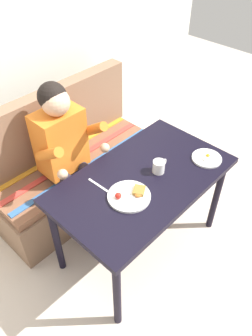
{
  "coord_description": "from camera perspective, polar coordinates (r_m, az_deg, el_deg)",
  "views": [
    {
      "loc": [
        -1.18,
        -0.97,
        2.19
      ],
      "look_at": [
        0.0,
        0.15,
        0.72
      ],
      "focal_mm": 35.12,
      "sensor_mm": 36.0,
      "label": 1
    }
  ],
  "objects": [
    {
      "name": "fork",
      "position": [
        2.06,
        -4.83,
        -3.01
      ],
      "size": [
        0.02,
        0.17,
        0.0
      ],
      "primitive_type": "cube",
      "rotation": [
        0.0,
        0.0,
        0.03
      ],
      "color": "silver",
      "rests_on": "table"
    },
    {
      "name": "couch",
      "position": [
        2.81,
        -9.14,
        -0.15
      ],
      "size": [
        1.44,
        0.56,
        1.0
      ],
      "color": "brown",
      "rests_on": "ground"
    },
    {
      "name": "plate_breakfast",
      "position": [
        1.98,
        0.67,
        -4.81
      ],
      "size": [
        0.26,
        0.26,
        0.05
      ],
      "color": "white",
      "rests_on": "table"
    },
    {
      "name": "back_wall",
      "position": [
        2.69,
        -18.84,
        20.64
      ],
      "size": [
        4.4,
        0.1,
        2.6
      ],
      "primitive_type": "cube",
      "color": "silver",
      "rests_on": "ground"
    },
    {
      "name": "ground_plane",
      "position": [
        2.67,
        2.4,
        -13.09
      ],
      "size": [
        8.0,
        8.0,
        0.0
      ],
      "primitive_type": "plane",
      "color": "beige"
    },
    {
      "name": "person",
      "position": [
        2.37,
        -10.22,
        3.56
      ],
      "size": [
        0.45,
        0.61,
        1.21
      ],
      "color": "orange",
      "rests_on": "ground"
    },
    {
      "name": "table",
      "position": [
        2.17,
        2.88,
        -3.24
      ],
      "size": [
        1.2,
        0.7,
        0.73
      ],
      "color": "black",
      "rests_on": "ground"
    },
    {
      "name": "plate_eggs",
      "position": [
        2.31,
        13.84,
        1.68
      ],
      "size": [
        0.2,
        0.2,
        0.04
      ],
      "color": "white",
      "rests_on": "table"
    },
    {
      "name": "coffee_mug",
      "position": [
        2.14,
        5.74,
        0.31
      ],
      "size": [
        0.12,
        0.08,
        0.09
      ],
      "color": "white",
      "rests_on": "table"
    }
  ]
}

